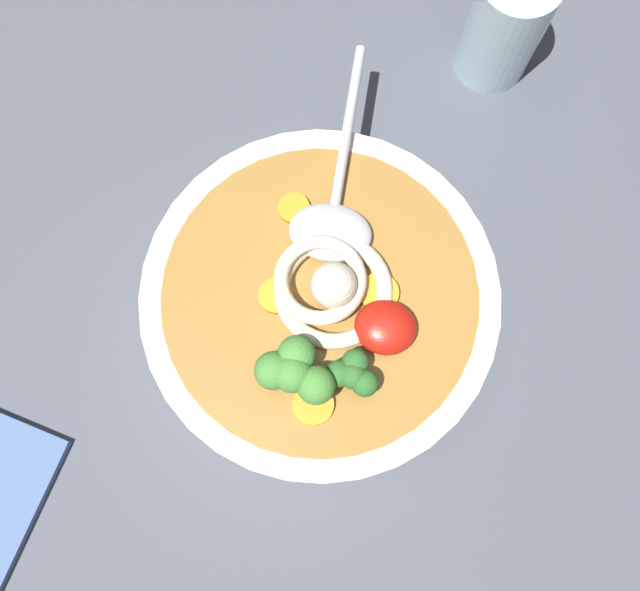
% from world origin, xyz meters
% --- Properties ---
extents(table_slab, '(1.21, 1.21, 0.03)m').
position_xyz_m(table_slab, '(0.00, 0.00, 0.01)').
color(table_slab, '#474C56').
rests_on(table_slab, ground).
extents(soup_bowl, '(0.26, 0.26, 0.05)m').
position_xyz_m(soup_bowl, '(0.01, 0.03, 0.05)').
color(soup_bowl, silver).
rests_on(soup_bowl, table_slab).
extents(noodle_pile, '(0.09, 0.09, 0.04)m').
position_xyz_m(noodle_pile, '(0.01, 0.02, 0.09)').
color(noodle_pile, beige).
rests_on(noodle_pile, soup_bowl).
extents(soup_spoon, '(0.06, 0.17, 0.02)m').
position_xyz_m(soup_spoon, '(0.01, -0.03, 0.08)').
color(soup_spoon, '#B7B7BC').
rests_on(soup_spoon, soup_bowl).
extents(chili_sauce_dollop, '(0.04, 0.04, 0.02)m').
position_xyz_m(chili_sauce_dollop, '(-0.04, 0.04, 0.08)').
color(chili_sauce_dollop, '#B2190F').
rests_on(chili_sauce_dollop, soup_bowl).
extents(broccoli_floret_center, '(0.05, 0.04, 0.04)m').
position_xyz_m(broccoli_floret_center, '(0.02, 0.09, 0.10)').
color(broccoli_floret_center, '#7A9E60').
rests_on(broccoli_floret_center, soup_bowl).
extents(broccoli_floret_beside_noodles, '(0.04, 0.03, 0.03)m').
position_xyz_m(broccoli_floret_beside_noodles, '(-0.02, 0.08, 0.09)').
color(broccoli_floret_beside_noodles, '#7A9E60').
rests_on(broccoli_floret_beside_noodles, soup_bowl).
extents(carrot_slice_extra_a, '(0.03, 0.03, 0.01)m').
position_xyz_m(carrot_slice_extra_a, '(-0.03, 0.02, 0.08)').
color(carrot_slice_extra_a, orange).
rests_on(carrot_slice_extra_a, soup_bowl).
extents(carrot_slice_right, '(0.03, 0.03, 0.01)m').
position_xyz_m(carrot_slice_right, '(0.04, 0.03, 0.08)').
color(carrot_slice_right, orange).
rests_on(carrot_slice_right, soup_bowl).
extents(carrot_slice_beside_chili, '(0.03, 0.03, 0.01)m').
position_xyz_m(carrot_slice_beside_chili, '(-0.00, 0.10, 0.08)').
color(carrot_slice_beside_chili, orange).
rests_on(carrot_slice_beside_chili, soup_bowl).
extents(carrot_slice_front, '(0.02, 0.02, 0.01)m').
position_xyz_m(carrot_slice_front, '(0.04, -0.03, 0.08)').
color(carrot_slice_front, orange).
rests_on(carrot_slice_front, soup_bowl).
extents(drinking_glass, '(0.06, 0.06, 0.10)m').
position_xyz_m(drinking_glass, '(-0.10, -0.21, 0.08)').
color(drinking_glass, silver).
rests_on(drinking_glass, table_slab).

